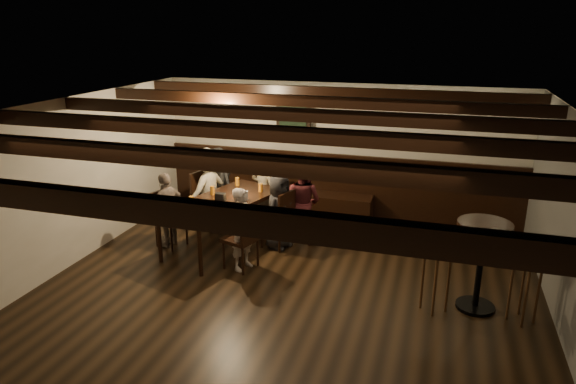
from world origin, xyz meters
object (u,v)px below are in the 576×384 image
(chair_right_near, at_px, (278,230))
(dining_table, at_px, (223,204))
(bar_stool_right, at_px, (525,289))
(person_bench_left, at_px, (218,184))
(person_bench_right, at_px, (303,202))
(bar_stool_left, at_px, (436,279))
(person_bench_centre, at_px, (263,190))
(chair_left_far, at_px, (171,229))
(person_right_near, at_px, (279,212))
(person_right_far, at_px, (243,229))
(chair_right_far, at_px, (242,249))
(person_left_near, at_px, (207,189))
(high_top_table, at_px, (482,253))
(person_left_far, at_px, (168,209))
(chair_left_near, at_px, (209,211))

(chair_right_near, bearing_deg, dining_table, 122.02)
(dining_table, xyz_separation_m, bar_stool_right, (4.24, -0.99, -0.28))
(person_bench_left, distance_m, person_bench_right, 1.80)
(chair_right_near, relative_size, bar_stool_left, 0.81)
(dining_table, bearing_deg, person_bench_centre, 90.00)
(chair_left_far, bearing_deg, person_bench_right, 129.83)
(person_right_near, bearing_deg, person_right_far, 180.00)
(chair_right_far, relative_size, bar_stool_right, 0.82)
(person_left_near, distance_m, high_top_table, 4.57)
(person_bench_left, bearing_deg, chair_right_far, 140.19)
(person_left_far, bearing_deg, person_bench_right, 129.29)
(dining_table, height_order, chair_left_near, chair_left_near)
(chair_right_far, relative_size, person_bench_right, 0.72)
(chair_left_near, height_order, person_bench_centre, person_bench_centre)
(dining_table, xyz_separation_m, person_right_near, (0.85, 0.21, -0.12))
(person_right_near, height_order, bar_stool_left, person_right_near)
(person_right_far, bearing_deg, chair_left_far, 90.00)
(person_left_near, bearing_deg, high_top_table, 87.95)
(dining_table, relative_size, chair_left_far, 2.51)
(dining_table, height_order, person_bench_right, person_bench_right)
(dining_table, bearing_deg, person_right_near, 30.96)
(person_left_near, relative_size, person_right_near, 1.18)
(person_right_far, bearing_deg, chair_left_near, 58.54)
(person_right_near, bearing_deg, person_bench_left, 74.74)
(chair_right_near, distance_m, person_bench_centre, 1.01)
(person_bench_right, distance_m, person_right_far, 1.36)
(bar_stool_left, bearing_deg, chair_right_near, 142.87)
(chair_left_far, distance_m, person_bench_centre, 1.71)
(person_bench_left, relative_size, person_right_near, 1.10)
(person_left_far, xyz_separation_m, high_top_table, (4.59, -0.62, 0.15))
(bar_stool_right, bearing_deg, person_right_far, 160.96)
(person_left_near, relative_size, bar_stool_right, 1.22)
(chair_left_far, bearing_deg, bar_stool_right, 98.23)
(person_left_far, xyz_separation_m, bar_stool_left, (4.09, -0.83, -0.17))
(person_left_far, relative_size, high_top_table, 1.05)
(person_right_far, bearing_deg, chair_right_far, 90.00)
(chair_right_far, distance_m, person_bench_left, 2.14)
(person_right_near, relative_size, bar_stool_left, 1.03)
(chair_right_far, bearing_deg, person_left_near, 58.52)
(chair_right_far, bearing_deg, person_right_near, -1.92)
(chair_left_near, distance_m, bar_stool_right, 5.07)
(chair_left_near, bearing_deg, chair_right_near, 90.00)
(person_left_far, distance_m, high_top_table, 4.63)
(person_left_near, distance_m, person_right_far, 1.75)
(person_bench_centre, bearing_deg, bar_stool_right, 169.98)
(person_left_far, height_order, person_right_far, person_right_far)
(dining_table, relative_size, high_top_table, 1.98)
(chair_right_far, xyz_separation_m, person_right_far, (0.03, -0.01, 0.32))
(dining_table, bearing_deg, chair_right_near, 32.02)
(person_bench_centre, bearing_deg, person_bench_right, 170.54)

